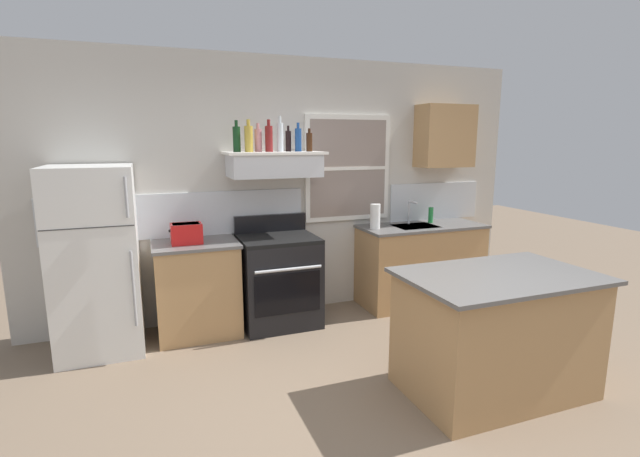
% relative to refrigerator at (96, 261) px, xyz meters
% --- Properties ---
extents(ground_plane, '(16.00, 16.00, 0.00)m').
position_rel_refrigerator_xyz_m(ground_plane, '(1.90, -1.84, -0.82)').
color(ground_plane, '#7A6651').
extents(back_wall, '(5.40, 0.11, 2.70)m').
position_rel_refrigerator_xyz_m(back_wall, '(1.93, 0.39, 0.53)').
color(back_wall, beige).
rests_on(back_wall, ground_plane).
extents(refrigerator, '(0.70, 0.72, 1.65)m').
position_rel_refrigerator_xyz_m(refrigerator, '(0.00, 0.00, 0.00)').
color(refrigerator, white).
rests_on(refrigerator, ground_plane).
extents(counter_left_of_stove, '(0.79, 0.63, 0.91)m').
position_rel_refrigerator_xyz_m(counter_left_of_stove, '(0.85, 0.06, -0.37)').
color(counter_left_of_stove, tan).
rests_on(counter_left_of_stove, ground_plane).
extents(toaster, '(0.30, 0.20, 0.19)m').
position_rel_refrigerator_xyz_m(toaster, '(0.77, 0.03, 0.18)').
color(toaster, red).
rests_on(toaster, counter_left_of_stove).
extents(stove_range, '(0.76, 0.69, 1.09)m').
position_rel_refrigerator_xyz_m(stove_range, '(1.65, 0.02, -0.36)').
color(stove_range, black).
rests_on(stove_range, ground_plane).
extents(range_hood_shelf, '(0.96, 0.52, 0.24)m').
position_rel_refrigerator_xyz_m(range_hood_shelf, '(1.65, 0.12, 0.80)').
color(range_hood_shelf, silver).
extents(bottle_dark_green_wine, '(0.07, 0.07, 0.30)m').
position_rel_refrigerator_xyz_m(bottle_dark_green_wine, '(1.29, 0.14, 1.05)').
color(bottle_dark_green_wine, '#143819').
rests_on(bottle_dark_green_wine, range_hood_shelf).
extents(bottle_champagne_gold_foil, '(0.08, 0.08, 0.30)m').
position_rel_refrigerator_xyz_m(bottle_champagne_gold_foil, '(1.40, 0.08, 1.05)').
color(bottle_champagne_gold_foil, '#B29333').
rests_on(bottle_champagne_gold_foil, range_hood_shelf).
extents(bottle_rose_pink, '(0.07, 0.07, 0.27)m').
position_rel_refrigerator_xyz_m(bottle_rose_pink, '(1.50, 0.14, 1.04)').
color(bottle_rose_pink, '#C67F84').
rests_on(bottle_rose_pink, range_hood_shelf).
extents(bottle_red_label_wine, '(0.07, 0.07, 0.31)m').
position_rel_refrigerator_xyz_m(bottle_red_label_wine, '(1.59, 0.08, 1.05)').
color(bottle_red_label_wine, maroon).
rests_on(bottle_red_label_wine, range_hood_shelf).
extents(bottle_clear_tall, '(0.06, 0.06, 0.34)m').
position_rel_refrigerator_xyz_m(bottle_clear_tall, '(1.71, 0.09, 1.07)').
color(bottle_clear_tall, silver).
rests_on(bottle_clear_tall, range_hood_shelf).
extents(bottle_balsamic_dark, '(0.06, 0.06, 0.25)m').
position_rel_refrigerator_xyz_m(bottle_balsamic_dark, '(1.81, 0.15, 1.03)').
color(bottle_balsamic_dark, black).
rests_on(bottle_balsamic_dark, range_hood_shelf).
extents(bottle_blue_liqueur, '(0.07, 0.07, 0.28)m').
position_rel_refrigerator_xyz_m(bottle_blue_liqueur, '(1.91, 0.14, 1.04)').
color(bottle_blue_liqueur, '#1E478C').
rests_on(bottle_blue_liqueur, range_hood_shelf).
extents(bottle_brown_stout, '(0.06, 0.06, 0.23)m').
position_rel_refrigerator_xyz_m(bottle_brown_stout, '(2.00, 0.06, 1.02)').
color(bottle_brown_stout, '#381E0F').
rests_on(bottle_brown_stout, range_hood_shelf).
extents(counter_right_with_sink, '(1.43, 0.63, 0.91)m').
position_rel_refrigerator_xyz_m(counter_right_with_sink, '(3.35, 0.06, -0.37)').
color(counter_right_with_sink, tan).
rests_on(counter_right_with_sink, ground_plane).
extents(sink_faucet, '(0.03, 0.17, 0.28)m').
position_rel_refrigerator_xyz_m(sink_faucet, '(3.25, 0.16, 0.26)').
color(sink_faucet, silver).
rests_on(sink_faucet, counter_right_with_sink).
extents(paper_towel_roll, '(0.11, 0.11, 0.27)m').
position_rel_refrigerator_xyz_m(paper_towel_roll, '(2.75, 0.06, 0.22)').
color(paper_towel_roll, white).
rests_on(paper_towel_roll, counter_right_with_sink).
extents(dish_soap_bottle, '(0.06, 0.06, 0.18)m').
position_rel_refrigerator_xyz_m(dish_soap_bottle, '(3.53, 0.16, 0.18)').
color(dish_soap_bottle, '#268C3F').
rests_on(dish_soap_bottle, counter_right_with_sink).
extents(kitchen_island, '(1.40, 0.90, 0.91)m').
position_rel_refrigerator_xyz_m(kitchen_island, '(2.81, -1.79, -0.37)').
color(kitchen_island, tan).
rests_on(kitchen_island, ground_plane).
extents(upper_cabinet_right, '(0.64, 0.32, 0.70)m').
position_rel_refrigerator_xyz_m(upper_cabinet_right, '(3.70, 0.20, 1.08)').
color(upper_cabinet_right, tan).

